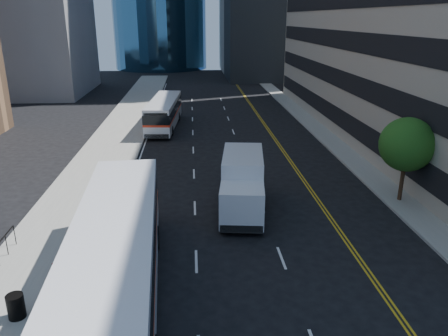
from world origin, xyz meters
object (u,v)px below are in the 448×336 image
Objects in this scene: box_truck at (242,183)px; bus_rear at (164,112)px; street_tree at (407,145)px; trash_can at (16,306)px; bus_front at (117,253)px.

bus_rear is at bearing 112.20° from box_truck.
street_tree is 0.45× the size of bus_rear.
street_tree is 21.70m from trash_can.
street_tree is 25.63m from bus_rear.
bus_rear is (-15.36, 20.41, -2.06)m from street_tree.
street_tree is 0.37× the size of bus_front.
bus_front is 28.81m from bus_rear.
bus_rear is 1.64× the size of box_truck.
bus_rear is 21.70m from box_truck.
street_tree reaches higher than bus_rear.
bus_rear reaches higher than trash_can.
street_tree reaches higher than bus_front.
trash_can is (-9.44, -9.13, -1.07)m from box_truck.
box_truck is 7.37× the size of trash_can.
box_truck reaches higher than bus_rear.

